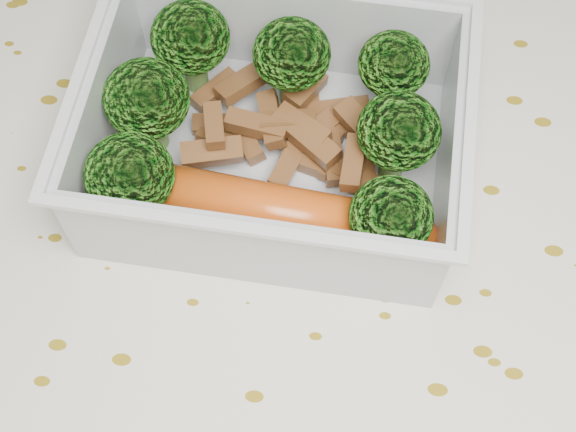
{
  "coord_description": "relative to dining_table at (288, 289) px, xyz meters",
  "views": [
    {
      "loc": [
        0.02,
        -0.19,
        1.13
      ],
      "look_at": [
        0.0,
        -0.01,
        0.78
      ],
      "focal_mm": 50.0,
      "sensor_mm": 36.0,
      "label": 1
    }
  ],
  "objects": [
    {
      "name": "lunch_container",
      "position": [
        -0.01,
        0.04,
        0.11
      ],
      "size": [
        0.2,
        0.16,
        0.07
      ],
      "color": "silver",
      "rests_on": "tablecloth"
    },
    {
      "name": "broccoli_florets",
      "position": [
        -0.02,
        0.04,
        0.13
      ],
      "size": [
        0.17,
        0.14,
        0.06
      ],
      "color": "#608C3F",
      "rests_on": "lunch_container"
    },
    {
      "name": "tablecloth",
      "position": [
        0.0,
        0.0,
        0.05
      ],
      "size": [
        1.46,
        0.96,
        0.19
      ],
      "color": "silver",
      "rests_on": "dining_table"
    },
    {
      "name": "sausage",
      "position": [
        -0.01,
        -0.01,
        0.11
      ],
      "size": [
        0.17,
        0.05,
        0.03
      ],
      "color": "#CA4D12",
      "rests_on": "lunch_container"
    },
    {
      "name": "dining_table",
      "position": [
        0.0,
        0.0,
        0.0
      ],
      "size": [
        1.4,
        0.9,
        0.75
      ],
      "color": "brown",
      "rests_on": "ground"
    },
    {
      "name": "meat_pile",
      "position": [
        -0.0,
        0.05,
        0.11
      ],
      "size": [
        0.11,
        0.08,
        0.03
      ],
      "color": "brown",
      "rests_on": "lunch_container"
    }
  ]
}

